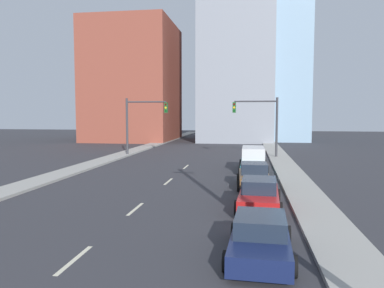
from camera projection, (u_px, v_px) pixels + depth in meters
The scene contains 15 objects.
sidewalk_left at pixel (143, 148), 49.66m from camera, with size 2.12×88.92×0.17m.
sidewalk_right at pixel (274, 150), 47.10m from camera, with size 2.12×88.92×0.17m.
lane_stripe_at_7m at pixel (74, 260), 11.74m from camera, with size 0.16×2.40×0.01m, color beige.
lane_stripe_at_14m at pixel (135, 209), 18.01m from camera, with size 0.16×2.40×0.01m, color beige.
lane_stripe_at_21m at pixel (168, 181), 25.35m from camera, with size 0.16×2.40×0.01m, color beige.
lane_stripe_at_28m at pixel (186, 167), 32.43m from camera, with size 0.16×2.40×0.01m, color beige.
building_brick_left at pixel (134, 83), 64.89m from camera, with size 14.00×16.00×20.03m.
building_office_center at pixel (237, 56), 65.80m from camera, with size 12.00×20.00×29.53m.
building_glass_right at pixel (268, 43), 68.67m from camera, with size 13.00×20.00×35.30m.
traffic_signal_left at pixel (139, 118), 40.72m from camera, with size 4.68×0.35×6.28m.
traffic_signal_right at pixel (264, 119), 38.70m from camera, with size 4.68×0.35×6.28m.
sedan_navy at pixel (260, 237), 11.99m from camera, with size 2.23×4.64×1.35m.
sedan_red at pixel (259, 195), 18.04m from camera, with size 2.27×4.81×1.47m.
sedan_brown at pixel (254, 176), 23.24m from camera, with size 2.20×4.42×1.54m.
box_truck_teal at pixel (253, 160), 29.84m from camera, with size 2.25×5.92×1.95m.
Camera 1 is at (5.38, -3.45, 4.57)m, focal length 35.00 mm.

